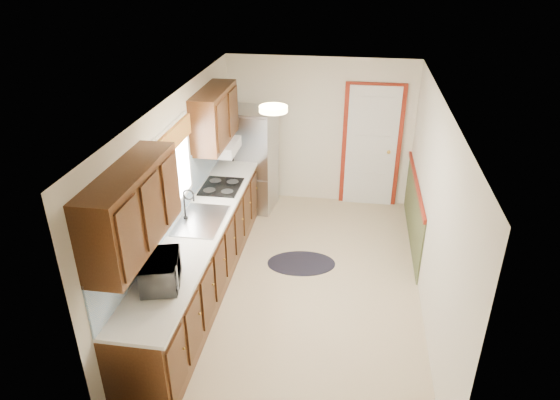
% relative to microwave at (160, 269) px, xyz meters
% --- Properties ---
extents(room_shell, '(3.20, 5.20, 2.52)m').
position_rel_microwave_xyz_m(room_shell, '(1.20, 1.47, 0.08)').
color(room_shell, '#C7B28C').
rests_on(room_shell, ground).
extents(kitchen_run, '(0.63, 4.00, 2.20)m').
position_rel_microwave_xyz_m(kitchen_run, '(-0.04, 1.18, -0.31)').
color(kitchen_run, '#3D1F0D').
rests_on(kitchen_run, ground).
extents(back_wall_trim, '(1.12, 2.30, 2.08)m').
position_rel_microwave_xyz_m(back_wall_trim, '(2.19, 3.68, -0.23)').
color(back_wall_trim, maroon).
rests_on(back_wall_trim, ground).
extents(ceiling_fixture, '(0.30, 0.30, 0.06)m').
position_rel_microwave_xyz_m(ceiling_fixture, '(0.90, 1.27, 1.24)').
color(ceiling_fixture, '#FFD88C').
rests_on(ceiling_fixture, room_shell).
extents(microwave, '(0.42, 0.58, 0.35)m').
position_rel_microwave_xyz_m(microwave, '(0.00, 0.00, 0.00)').
color(microwave, white).
rests_on(microwave, kitchen_run).
extents(refrigerator, '(0.76, 0.73, 1.66)m').
position_rel_microwave_xyz_m(refrigerator, '(0.18, 3.52, -0.29)').
color(refrigerator, '#B7B7BC').
rests_on(refrigerator, ground).
extents(rug, '(1.00, 0.72, 0.01)m').
position_rel_microwave_xyz_m(rug, '(1.17, 1.93, -1.11)').
color(rug, black).
rests_on(rug, ground).
extents(cooktop, '(0.51, 0.62, 0.02)m').
position_rel_microwave_xyz_m(cooktop, '(0.01, 2.22, -0.17)').
color(cooktop, black).
rests_on(cooktop, kitchen_run).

